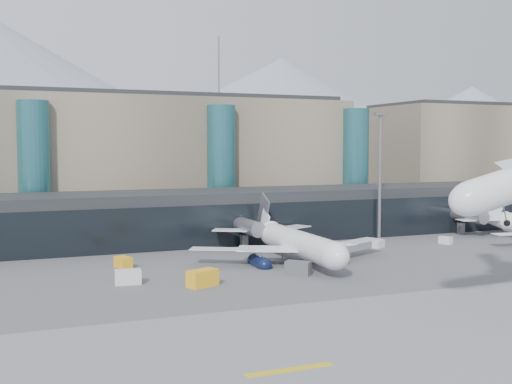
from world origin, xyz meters
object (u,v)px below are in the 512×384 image
Objects in this scene: veh_c at (298,268)px; veh_d at (378,244)px; lightmast_mid at (380,168)px; veh_h at (202,278)px; veh_a at (128,277)px; jet_parked_mid at (290,234)px; veh_b at (123,262)px; veh_g at (446,240)px.

veh_c reaches higher than veh_d.
lightmast_mid reaches higher than veh_c.
veh_a is at bearing 127.48° from veh_h.
veh_h reaches higher than veh_c.
veh_a reaches higher than veh_d.
jet_parked_mid is 10.24× the size of veh_a.
veh_c is at bearing -142.54° from veh_b.
veh_g is at bearing 66.75° from veh_c.
veh_a is (-28.53, -8.53, -3.40)m from jet_parked_mid.
veh_c is 1.52× the size of veh_g.
veh_a is at bearing 166.89° from veh_d.
veh_a is at bearing 108.92° from jet_parked_mid.
veh_a is 12.31m from veh_b.
veh_c is 42.65m from veh_g.
veh_d is at bearing -123.64° from lightmast_mid.
jet_parked_mid reaches higher than veh_b.
veh_c is 0.89× the size of veh_h.
veh_d is 1.05× the size of veh_g.
veh_c is (22.62, -15.43, 0.16)m from veh_b.
lightmast_mid is 6.25× the size of veh_h.
lightmast_mid is 10.67× the size of veh_g.
lightmast_mid is at bearing -168.60° from veh_g.
veh_b is at bearing -112.65° from veh_g.
veh_d is at bearing -106.24° from veh_b.
veh_a is 24.48m from veh_c.
veh_g is at bearing -80.71° from jet_parked_mid.
lightmast_mid is 0.71× the size of jet_parked_mid.
veh_c is at bearing -91.09° from veh_g.
jet_parked_mid is at bearing 165.63° from veh_d.
veh_b is 27.39m from veh_c.
jet_parked_mid is 12.96m from veh_c.
veh_b reaches higher than veh_g.
veh_a is 0.97× the size of veh_c.
lightmast_mid is 43.96m from veh_c.
veh_h reaches higher than veh_a.
lightmast_mid is 7.28× the size of veh_a.
jet_parked_mid is at bearing 13.05° from veh_h.
veh_b reaches higher than veh_d.
jet_parked_mid is 24.15m from veh_h.
jet_parked_mid reaches higher than veh_h.
veh_g is (14.53, -1.01, -0.02)m from veh_d.
veh_g is 0.59× the size of veh_h.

